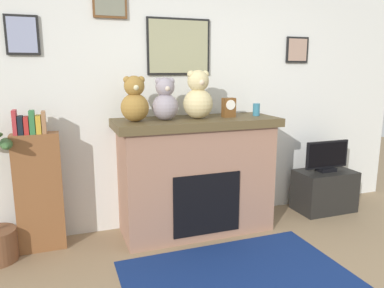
{
  "coord_description": "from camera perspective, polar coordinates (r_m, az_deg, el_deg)",
  "views": [
    {
      "loc": [
        -1.32,
        -1.64,
        1.61
      ],
      "look_at": [
        -0.13,
        1.65,
        0.89
      ],
      "focal_mm": 34.47,
      "sensor_mm": 36.0,
      "label": 1
    }
  ],
  "objects": [
    {
      "name": "back_wall",
      "position": [
        3.89,
        -0.05,
        7.06
      ],
      "size": [
        5.2,
        0.15,
        2.6
      ],
      "color": "silver",
      "rests_on": "ground_plane"
    },
    {
      "name": "fireplace",
      "position": [
        3.66,
        0.63,
        -4.81
      ],
      "size": [
        1.58,
        0.64,
        1.14
      ],
      "color": "#976C56",
      "rests_on": "ground_plane"
    },
    {
      "name": "bookshelf",
      "position": [
        3.54,
        -22.64,
        -6.28
      ],
      "size": [
        0.4,
        0.16,
        1.27
      ],
      "color": "brown",
      "rests_on": "ground_plane"
    },
    {
      "name": "tv_stand",
      "position": [
        4.54,
        19.78,
        -6.8
      ],
      "size": [
        0.65,
        0.4,
        0.47
      ],
      "primitive_type": "cube",
      "color": "black",
      "rests_on": "ground_plane"
    },
    {
      "name": "television",
      "position": [
        4.43,
        20.14,
        -1.89
      ],
      "size": [
        0.54,
        0.14,
        0.35
      ],
      "color": "black",
      "rests_on": "tv_stand"
    },
    {
      "name": "area_rug",
      "position": [
        3.08,
        7.34,
        -19.91
      ],
      "size": [
        1.77,
        1.18,
        0.01
      ],
      "primitive_type": "cube",
      "color": "navy",
      "rests_on": "ground_plane"
    },
    {
      "name": "candle_jar",
      "position": [
        3.8,
        9.92,
        5.28
      ],
      "size": [
        0.07,
        0.07,
        0.13
      ],
      "primitive_type": "cylinder",
      "color": "teal",
      "rests_on": "fireplace"
    },
    {
      "name": "mantel_clock",
      "position": [
        3.65,
        5.7,
        5.65
      ],
      "size": [
        0.12,
        0.09,
        0.19
      ],
      "color": "brown",
      "rests_on": "fireplace"
    },
    {
      "name": "teddy_bear_grey",
      "position": [
        3.35,
        -8.86,
        6.57
      ],
      "size": [
        0.25,
        0.25,
        0.41
      ],
      "color": "olive",
      "rests_on": "fireplace"
    },
    {
      "name": "teddy_bear_brown",
      "position": [
        3.41,
        -4.16,
        6.64
      ],
      "size": [
        0.24,
        0.24,
        0.39
      ],
      "color": "gray",
      "rests_on": "fireplace"
    },
    {
      "name": "teddy_bear_tan",
      "position": [
        3.51,
        0.95,
        7.3
      ],
      "size": [
        0.28,
        0.28,
        0.46
      ],
      "color": "#CFBC85",
      "rests_on": "fireplace"
    }
  ]
}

